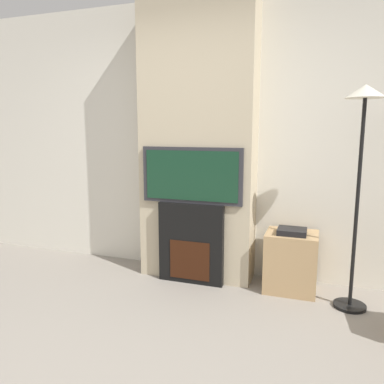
{
  "coord_description": "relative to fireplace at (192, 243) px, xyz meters",
  "views": [
    {
      "loc": [
        1.11,
        -1.6,
        1.46
      ],
      "look_at": [
        0.0,
        1.65,
        0.87
      ],
      "focal_mm": 35.0,
      "sensor_mm": 36.0,
      "label": 1
    }
  ],
  "objects": [
    {
      "name": "floor_lamp",
      "position": [
        1.41,
        -0.09,
        1.0
      ],
      "size": [
        0.3,
        0.3,
        1.78
      ],
      "color": "black",
      "rests_on": "ground_plane"
    },
    {
      "name": "television",
      "position": [
        0.0,
        -0.0,
        0.65
      ],
      "size": [
        0.96,
        0.07,
        0.52
      ],
      "color": "#2D2D33",
      "rests_on": "fireplace"
    },
    {
      "name": "fireplace",
      "position": [
        0.0,
        0.0,
        0.0
      ],
      "size": [
        0.63,
        0.15,
        0.77
      ],
      "color": "black",
      "rests_on": "ground_plane"
    },
    {
      "name": "wall_back",
      "position": [
        0.0,
        0.38,
        0.97
      ],
      "size": [
        6.0,
        0.06,
        2.7
      ],
      "color": "silver",
      "rests_on": "ground_plane"
    },
    {
      "name": "media_stand",
      "position": [
        0.91,
        0.1,
        -0.11
      ],
      "size": [
        0.45,
        0.39,
        0.59
      ],
      "color": "tan",
      "rests_on": "ground_plane"
    },
    {
      "name": "chimney_breast",
      "position": [
        0.0,
        0.18,
        0.97
      ],
      "size": [
        1.09,
        0.35,
        2.7
      ],
      "color": "#BCAD8E",
      "rests_on": "ground_plane"
    }
  ]
}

